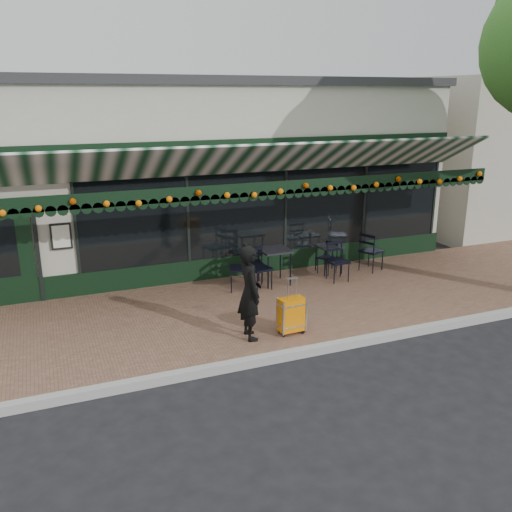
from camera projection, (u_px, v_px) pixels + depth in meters
name	position (u px, v px, depth m)	size (l,w,h in m)	color
ground	(307.00, 353.00, 9.39)	(80.00, 80.00, 0.00)	black
sidewalk	(263.00, 308.00, 11.15)	(18.00, 4.00, 0.15)	brown
curb	(309.00, 351.00, 9.30)	(18.00, 0.16, 0.15)	#9E9E99
restaurant_building	(186.00, 167.00, 15.70)	(12.00, 9.60, 4.50)	#ABA894
woman	(250.00, 292.00, 9.42)	(0.62, 0.41, 1.70)	black
suitcase	(291.00, 315.00, 9.72)	(0.47, 0.28, 1.05)	orange
cafe_table_a	(329.00, 248.00, 12.98)	(0.55, 0.55, 0.68)	black
cafe_table_b	(275.00, 253.00, 12.20)	(0.66, 0.66, 0.81)	black
chair_a_left	(327.00, 258.00, 12.99)	(0.39, 0.39, 0.78)	black
chair_a_right	(371.00, 251.00, 13.19)	(0.48, 0.48, 0.97)	black
chair_a_front	(338.00, 262.00, 12.47)	(0.45, 0.45, 0.91)	black
chair_b_left	(240.00, 269.00, 11.86)	(0.49, 0.49, 0.97)	black
chair_b_right	(253.00, 263.00, 12.47)	(0.43, 0.43, 0.85)	black
chair_b_front	(260.00, 269.00, 11.92)	(0.47, 0.47, 0.94)	black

